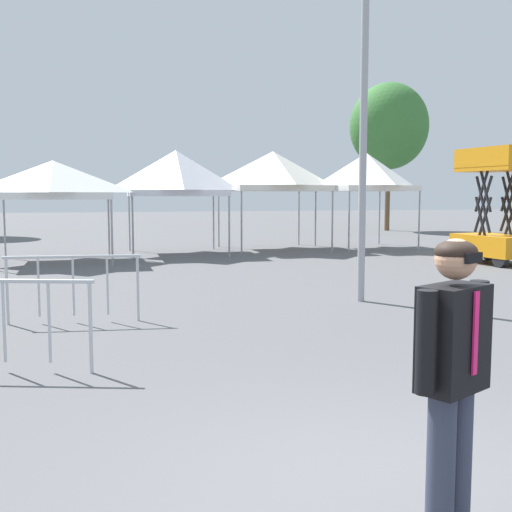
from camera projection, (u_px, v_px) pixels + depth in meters
name	position (u px, v px, depth m)	size (l,w,h in m)	color
ground_plane	(384.00, 505.00, 4.04)	(140.00, 140.00, 0.00)	#5B5B5E
canopy_tent_right_of_center	(53.00, 180.00, 18.44)	(3.41, 3.41, 3.03)	#9E9EA3
canopy_tent_behind_center	(176.00, 173.00, 20.89)	(3.29, 3.29, 3.50)	#9E9EA3
canopy_tent_behind_right	(273.00, 171.00, 22.57)	(3.57, 3.57, 3.58)	#9E9EA3
canopy_tent_behind_left	(366.00, 172.00, 23.16)	(3.16, 3.16, 3.57)	#9E9EA3
scissor_lift	(495.00, 227.00, 18.11)	(1.68, 2.46, 3.36)	black
person_foreground	(452.00, 371.00, 3.48)	(0.59, 0.40, 1.78)	#33384C
light_pole_near_lift	(365.00, 54.00, 11.33)	(0.36, 0.36, 8.04)	#9E9EA3
tree_behind_tents_center	(389.00, 126.00, 34.33)	(4.33, 4.33, 8.18)	brown
crowd_barrier_near_person	(73.00, 276.00, 9.72)	(2.09, 0.29, 1.08)	#B7BABF
crowd_barrier_mid_lot	(3.00, 307.00, 7.01)	(2.01, 0.69, 1.08)	#B7BABF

